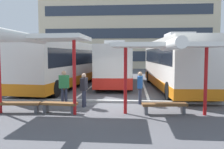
% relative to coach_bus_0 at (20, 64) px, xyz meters
% --- Properties ---
extents(ground_plane, '(160.00, 160.00, 0.00)m').
position_rel_coach_bus_0_xyz_m(ground_plane, '(7.99, -6.92, -1.68)').
color(ground_plane, '#515156').
extents(terminal_building, '(30.94, 11.06, 22.33)m').
position_rel_coach_bus_0_xyz_m(terminal_building, '(8.02, 28.81, 8.13)').
color(terminal_building, beige).
rests_on(terminal_building, ground).
extents(coach_bus_0, '(2.93, 11.00, 3.61)m').
position_rel_coach_bus_0_xyz_m(coach_bus_0, '(0.00, 0.00, 0.00)').
color(coach_bus_0, silver).
rests_on(coach_bus_0, ground).
extents(coach_bus_1, '(3.62, 11.83, 3.72)m').
position_rel_coach_bus_0_xyz_m(coach_bus_1, '(3.92, -1.27, 0.07)').
color(coach_bus_1, silver).
rests_on(coach_bus_1, ground).
extents(coach_bus_2, '(2.81, 10.27, 3.47)m').
position_rel_coach_bus_0_xyz_m(coach_bus_2, '(7.75, 0.82, -0.08)').
color(coach_bus_2, silver).
rests_on(coach_bus_2, ground).
extents(coach_bus_3, '(3.28, 11.94, 3.79)m').
position_rel_coach_bus_0_xyz_m(coach_bus_3, '(11.95, -1.65, 0.13)').
color(coach_bus_3, silver).
rests_on(coach_bus_3, ground).
extents(coach_bus_4, '(3.59, 12.18, 3.55)m').
position_rel_coach_bus_0_xyz_m(coach_bus_4, '(16.01, 0.42, -0.05)').
color(coach_bus_4, silver).
rests_on(coach_bus_4, ground).
extents(lane_stripe_1, '(0.16, 14.00, 0.01)m').
position_rel_coach_bus_0_xyz_m(lane_stripe_1, '(1.94, -0.24, -1.67)').
color(lane_stripe_1, white).
rests_on(lane_stripe_1, ground).
extents(lane_stripe_2, '(0.16, 14.00, 0.01)m').
position_rel_coach_bus_0_xyz_m(lane_stripe_2, '(5.97, -0.24, -1.67)').
color(lane_stripe_2, white).
rests_on(lane_stripe_2, ground).
extents(lane_stripe_3, '(0.16, 14.00, 0.01)m').
position_rel_coach_bus_0_xyz_m(lane_stripe_3, '(10.01, -0.24, -1.67)').
color(lane_stripe_3, white).
rests_on(lane_stripe_3, ground).
extents(lane_stripe_4, '(0.16, 14.00, 0.01)m').
position_rel_coach_bus_0_xyz_m(lane_stripe_4, '(14.04, -0.24, -1.67)').
color(lane_stripe_4, white).
rests_on(lane_stripe_4, ground).
extents(waiting_shelter_0, '(4.18, 4.52, 3.25)m').
position_rel_coach_bus_0_xyz_m(waiting_shelter_0, '(5.21, -9.70, 1.34)').
color(waiting_shelter_0, red).
rests_on(waiting_shelter_0, ground).
extents(bench_0, '(1.98, 0.58, 0.45)m').
position_rel_coach_bus_0_xyz_m(bench_0, '(4.31, -9.36, -1.34)').
color(bench_0, brown).
rests_on(bench_0, ground).
extents(bench_1, '(1.53, 0.55, 0.45)m').
position_rel_coach_bus_0_xyz_m(bench_1, '(6.11, -9.27, -1.35)').
color(bench_1, brown).
rests_on(bench_1, ground).
extents(waiting_shelter_1, '(4.21, 4.72, 2.96)m').
position_rel_coach_bus_0_xyz_m(waiting_shelter_1, '(10.46, -9.38, 1.06)').
color(waiting_shelter_1, red).
rests_on(waiting_shelter_1, ground).
extents(bench_2, '(1.88, 0.64, 0.45)m').
position_rel_coach_bus_0_xyz_m(bench_2, '(10.46, -9.07, -1.34)').
color(bench_2, brown).
rests_on(bench_2, ground).
extents(platform_kerb, '(44.00, 0.24, 0.12)m').
position_rel_coach_bus_0_xyz_m(platform_kerb, '(7.99, -6.82, -1.62)').
color(platform_kerb, '#ADADA8').
rests_on(platform_kerb, ground).
extents(waiting_passenger_0, '(0.29, 0.48, 1.57)m').
position_rel_coach_bus_0_xyz_m(waiting_passenger_0, '(6.89, -7.98, -0.78)').
color(waiting_passenger_0, '#33384C').
rests_on(waiting_passenger_0, ground).
extents(waiting_passenger_1, '(0.29, 0.49, 1.60)m').
position_rel_coach_bus_0_xyz_m(waiting_passenger_1, '(9.52, -7.05, -0.76)').
color(waiting_passenger_1, '#33384C').
rests_on(waiting_passenger_1, ground).
extents(waiting_passenger_2, '(0.53, 0.40, 1.66)m').
position_rel_coach_bus_0_xyz_m(waiting_passenger_2, '(5.83, -7.57, -0.72)').
color(waiting_passenger_2, '#33384C').
rests_on(waiting_passenger_2, ground).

